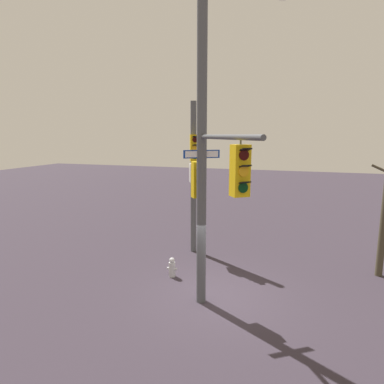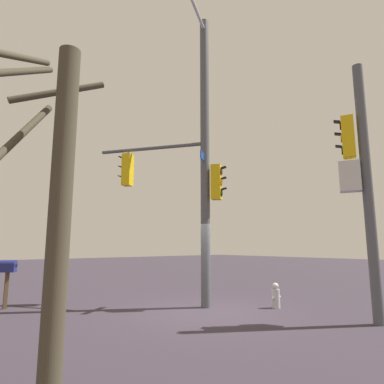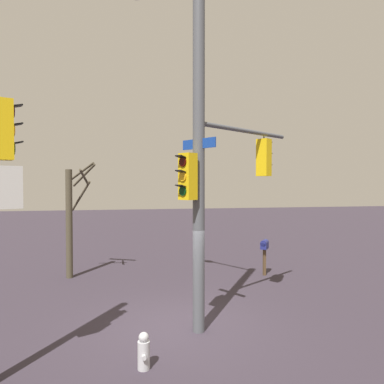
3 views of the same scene
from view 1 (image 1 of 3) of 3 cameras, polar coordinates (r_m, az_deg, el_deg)
name	(u,v)px [view 1 (image 1 of 3)]	position (r m, az deg, el deg)	size (l,w,h in m)	color
ground_plane	(216,296)	(11.17, 4.20, -17.63)	(80.00, 80.00, 0.00)	#322A34
main_signal_pole_assembly	(209,145)	(9.30, 2.99, 8.13)	(2.83, 4.81, 9.49)	#4C4F54
secondary_pole_assembly	(194,172)	(14.05, 0.32, 3.49)	(0.58, 0.78, 6.55)	#4C4F54
fire_hydrant	(172,268)	(12.39, -3.48, -12.97)	(0.38, 0.24, 0.73)	#B2B2B7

